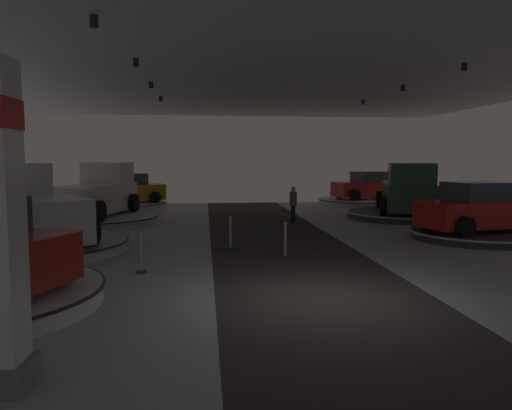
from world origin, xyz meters
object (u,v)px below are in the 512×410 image
at_px(display_platform_mid_left, 30,246).
at_px(visitor_walking_near, 293,202).
at_px(pickup_truck_mid_left, 26,209).
at_px(display_platform_mid_right, 479,234).
at_px(display_car_deep_right, 368,187).
at_px(pickup_truck_far_left, 95,194).
at_px(pickup_truck_far_right, 408,192).
at_px(display_platform_deep_right, 367,201).
at_px(display_car_deep_left, 128,189).
at_px(display_platform_far_left, 92,219).
at_px(display_car_mid_right, 479,209).
at_px(display_platform_far_right, 406,214).
at_px(display_platform_deep_left, 128,204).

xyz_separation_m(display_platform_mid_left, visitor_walking_near, (9.02, 6.10, 0.72)).
height_order(pickup_truck_mid_left, display_platform_mid_right, pickup_truck_mid_left).
distance_m(display_platform_mid_left, display_car_deep_right, 21.20).
relative_size(pickup_truck_far_left, pickup_truck_far_right, 0.99).
distance_m(pickup_truck_far_left, display_platform_deep_right, 16.71).
xyz_separation_m(display_car_deep_left, display_platform_far_left, (-0.41, -7.61, -0.83)).
xyz_separation_m(display_platform_deep_right, display_car_deep_right, (0.03, 0.01, 0.90)).
bearing_deg(display_platform_mid_left, display_platform_mid_right, 4.28).
bearing_deg(display_platform_deep_right, display_platform_mid_right, -92.30).
bearing_deg(display_platform_mid_left, display_car_mid_right, 4.26).
height_order(display_platform_mid_right, visitor_walking_near, visitor_walking_near).
distance_m(display_platform_mid_left, display_platform_far_left, 6.82).
height_order(display_platform_far_right, pickup_truck_far_right, pickup_truck_far_right).
distance_m(pickup_truck_mid_left, display_car_mid_right, 14.87).
relative_size(display_platform_far_left, visitor_walking_near, 3.57).
height_order(display_platform_deep_left, display_platform_deep_right, display_platform_deep_right).
xyz_separation_m(pickup_truck_mid_left, display_car_deep_right, (15.45, 14.39, -0.20)).
xyz_separation_m(display_platform_mid_right, pickup_truck_far_right, (-0.10, 5.91, 1.08)).
bearing_deg(pickup_truck_far_left, display_platform_far_right, 0.76).
relative_size(display_platform_mid_right, display_car_deep_right, 1.05).
distance_m(display_platform_deep_left, display_platform_far_left, 7.61).
relative_size(display_platform_far_right, pickup_truck_far_right, 1.00).
height_order(pickup_truck_far_left, display_car_deep_right, pickup_truck_far_left).
xyz_separation_m(display_platform_deep_right, visitor_walking_near, (-6.23, -8.56, 0.73)).
xyz_separation_m(display_car_deep_left, visitor_walking_near, (8.31, -8.33, -0.11)).
height_order(pickup_truck_mid_left, display_platform_far_right, pickup_truck_mid_left).
distance_m(display_platform_mid_left, display_platform_mid_right, 14.74).
bearing_deg(visitor_walking_near, display_platform_far_left, 175.30).
bearing_deg(pickup_truck_far_right, display_car_deep_right, 84.93).
xyz_separation_m(display_platform_deep_left, pickup_truck_far_left, (-0.30, -7.29, 1.12)).
bearing_deg(display_platform_deep_left, display_car_deep_right, 0.97).
distance_m(display_platform_far_left, pickup_truck_far_right, 14.34).
bearing_deg(pickup_truck_far_left, display_car_mid_right, -22.87).
xyz_separation_m(display_car_mid_right, display_car_deep_left, (-13.97, 13.33, -0.03)).
distance_m(display_car_mid_right, display_platform_far_left, 15.50).
xyz_separation_m(display_car_deep_left, display_platform_far_right, (13.99, -7.11, -0.84)).
bearing_deg(display_platform_far_left, display_platform_deep_right, 27.69).
bearing_deg(display_platform_deep_left, display_platform_far_left, -92.83).
distance_m(display_platform_mid_right, visitor_walking_near, 7.61).
relative_size(display_platform_mid_left, display_platform_mid_right, 1.21).
distance_m(display_platform_mid_left, visitor_walking_near, 10.91).
height_order(display_car_mid_right, display_platform_deep_right, display_car_mid_right).
bearing_deg(display_car_deep_right, display_platform_far_right, -94.55).
relative_size(display_platform_mid_right, display_platform_deep_left, 1.03).
relative_size(pickup_truck_mid_left, pickup_truck_far_right, 0.99).
bearing_deg(display_platform_far_right, display_car_deep_left, 153.06).
distance_m(display_platform_mid_left, pickup_truck_mid_left, 1.13).
bearing_deg(pickup_truck_far_left, display_car_deep_right, 26.83).
bearing_deg(display_platform_far_left, visitor_walking_near, -4.70).
xyz_separation_m(display_car_deep_left, pickup_truck_far_right, (13.90, -7.42, 0.23)).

